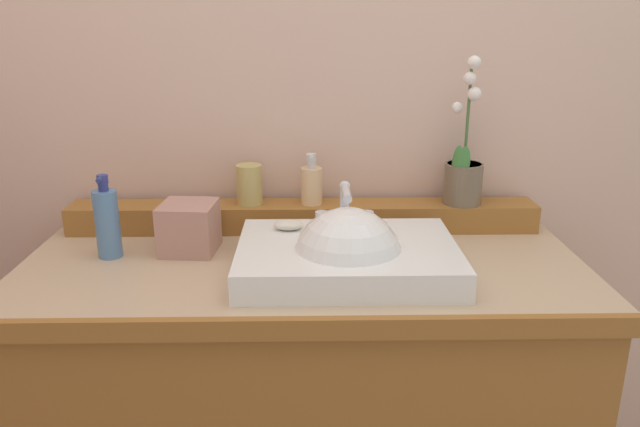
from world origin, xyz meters
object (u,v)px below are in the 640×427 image
at_px(sink_basin, 347,260).
at_px(tumbler_cup, 249,185).
at_px(lotion_bottle, 107,222).
at_px(tissue_box, 189,227).
at_px(potted_plant, 464,171).
at_px(soap_dispenser, 312,184).
at_px(soap_bar, 288,225).

bearing_deg(sink_basin, tumbler_cup, 129.34).
xyz_separation_m(lotion_bottle, tissue_box, (0.19, 0.03, -0.03)).
relative_size(tumbler_cup, tissue_box, 0.82).
xyz_separation_m(potted_plant, soap_dispenser, (-0.40, 0.00, -0.03)).
xyz_separation_m(soap_dispenser, tumbler_cup, (-0.17, 0.00, -0.00)).
bearing_deg(soap_bar, tumbler_cup, 119.77).
bearing_deg(sink_basin, soap_bar, 141.55).
relative_size(potted_plant, tissue_box, 2.98).
height_order(potted_plant, soap_dispenser, potted_plant).
relative_size(sink_basin, tissue_box, 3.79).
height_order(potted_plant, lotion_bottle, potted_plant).
distance_m(sink_basin, tissue_box, 0.41).
distance_m(soap_bar, lotion_bottle, 0.43).
bearing_deg(sink_basin, soap_dispenser, 104.91).
height_order(potted_plant, tissue_box, potted_plant).
distance_m(soap_bar, tumbler_cup, 0.23).
bearing_deg(tissue_box, tumbler_cup, 49.20).
bearing_deg(potted_plant, soap_dispenser, 179.33).
xyz_separation_m(sink_basin, soap_dispenser, (-0.08, 0.30, 0.10)).
height_order(sink_basin, soap_dispenser, soap_dispenser).
relative_size(potted_plant, soap_dispenser, 2.84).
xyz_separation_m(potted_plant, tissue_box, (-0.70, -0.15, -0.10)).
xyz_separation_m(potted_plant, lotion_bottle, (-0.89, -0.18, -0.07)).
distance_m(sink_basin, potted_plant, 0.46).
distance_m(lotion_bottle, tissue_box, 0.19).
xyz_separation_m(sink_basin, potted_plant, (0.32, 0.29, 0.13)).
bearing_deg(tumbler_cup, sink_basin, -50.66).
bearing_deg(lotion_bottle, sink_basin, -10.88).
bearing_deg(soap_bar, lotion_bottle, 179.84).
relative_size(soap_bar, tissue_box, 0.54).
xyz_separation_m(sink_basin, tissue_box, (-0.38, 0.14, 0.03)).
height_order(sink_basin, tissue_box, sink_basin).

